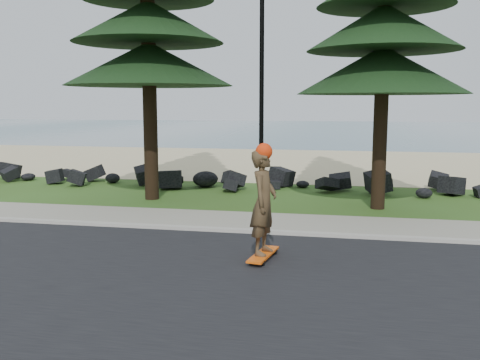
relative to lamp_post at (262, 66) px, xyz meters
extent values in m
plane|color=#35541A|center=(0.00, -3.20, -4.13)|extent=(160.00, 160.00, 0.00)
cube|color=black|center=(0.00, -7.70, -4.12)|extent=(160.00, 7.00, 0.02)
cube|color=#ADA79C|center=(0.00, -4.10, -4.08)|extent=(160.00, 0.20, 0.10)
cube|color=gray|center=(0.00, -3.00, -4.09)|extent=(160.00, 2.00, 0.08)
cube|color=#CFB88A|center=(0.00, 11.30, -4.13)|extent=(160.00, 15.00, 0.01)
cube|color=#3F6A79|center=(0.00, 47.80, -4.13)|extent=(160.00, 58.00, 0.01)
cylinder|color=black|center=(0.00, 0.00, -0.13)|extent=(0.14, 0.14, 8.00)
cube|color=#EC580D|center=(1.04, -6.17, -4.02)|extent=(0.48, 1.25, 0.04)
imported|color=#4C3823|center=(1.04, -6.17, -2.98)|extent=(0.59, 0.81, 2.03)
sphere|color=red|center=(1.04, -6.17, -2.01)|extent=(0.33, 0.33, 0.33)
camera|label=1|loc=(2.58, -16.17, -1.10)|focal=40.00mm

